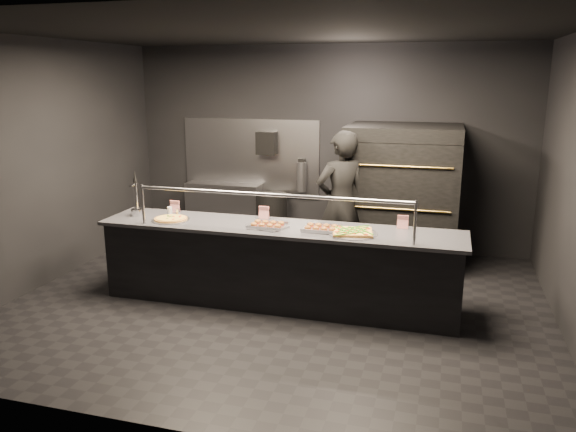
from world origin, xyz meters
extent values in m
plane|color=black|center=(0.00, 0.00, 0.00)|extent=(6.00, 6.00, 0.00)
plane|color=black|center=(0.00, 0.00, 3.00)|extent=(6.00, 6.00, 0.00)
cube|color=black|center=(0.00, 2.50, 1.50)|extent=(6.00, 0.04, 3.00)
cube|color=black|center=(0.00, -2.50, 1.50)|extent=(6.00, 0.04, 3.00)
cube|color=black|center=(-3.00, 0.00, 1.50)|extent=(0.04, 5.00, 3.00)
cube|color=#99999E|center=(-1.20, 2.48, 1.30)|extent=(2.20, 0.02, 1.20)
cube|color=black|center=(0.00, 0.00, 0.44)|extent=(4.00, 0.70, 0.88)
cube|color=#323236|center=(0.00, 0.00, 0.90)|extent=(4.10, 0.78, 0.04)
cylinder|color=#99999E|center=(-1.50, -0.30, 1.15)|extent=(0.03, 0.03, 0.45)
cylinder|color=#99999E|center=(1.50, -0.30, 1.15)|extent=(0.03, 0.03, 0.45)
cylinder|color=#99999E|center=(0.00, -0.30, 1.34)|extent=(3.00, 0.04, 0.04)
cube|color=black|center=(1.20, 1.90, 0.30)|extent=(1.50, 1.15, 0.60)
cube|color=black|center=(1.20, 1.90, 0.90)|extent=(1.50, 1.20, 0.55)
cube|color=black|center=(1.20, 1.90, 1.45)|extent=(1.50, 1.20, 0.55)
cube|color=black|center=(1.20, 1.90, 1.82)|extent=(1.50, 1.20, 0.18)
cylinder|color=gold|center=(1.20, 1.28, 0.90)|extent=(1.30, 0.02, 0.02)
cylinder|color=gold|center=(1.20, 1.28, 1.45)|extent=(1.30, 0.02, 0.02)
cube|color=#99999E|center=(-1.60, 2.32, 0.45)|extent=(1.20, 0.35, 0.90)
cube|color=black|center=(-0.90, 2.39, 1.55)|extent=(0.30, 0.20, 0.35)
cylinder|color=#B2B2B7|center=(-0.35, 2.40, 1.05)|extent=(0.14, 0.14, 0.45)
cube|color=black|center=(-0.35, 2.40, 1.30)|extent=(0.10, 0.06, 0.06)
cylinder|color=silver|center=(-1.77, 0.01, 0.96)|extent=(0.14, 0.14, 0.08)
cylinder|color=silver|center=(-1.77, 0.01, 1.14)|extent=(0.05, 0.05, 0.36)
cylinder|color=silver|center=(-1.77, -0.07, 1.30)|extent=(0.02, 0.10, 0.02)
cone|color=black|center=(-1.77, 0.01, 1.39)|extent=(0.05, 0.05, 0.14)
cylinder|color=silver|center=(-1.27, -0.09, 0.93)|extent=(0.43, 0.43, 0.01)
cylinder|color=#CD8B41|center=(-1.27, -0.09, 0.94)|extent=(0.38, 0.38, 0.02)
cylinder|color=#F6D350|center=(-1.27, -0.09, 0.95)|extent=(0.33, 0.33, 0.01)
cube|color=silver|center=(-0.10, -0.07, 0.93)|extent=(0.48, 0.42, 0.02)
ellipsoid|color=#A05622|center=(-0.24, -0.14, 0.96)|extent=(0.07, 0.07, 0.05)
ellipsoid|color=#A05622|center=(-0.24, -0.01, 0.96)|extent=(0.07, 0.07, 0.05)
ellipsoid|color=#A05622|center=(-0.15, -0.14, 0.96)|extent=(0.07, 0.07, 0.05)
ellipsoid|color=#A05622|center=(-0.15, -0.01, 0.96)|extent=(0.07, 0.07, 0.05)
ellipsoid|color=#A05622|center=(-0.05, -0.14, 0.96)|extent=(0.07, 0.07, 0.05)
ellipsoid|color=#A05622|center=(-0.05, -0.01, 0.96)|extent=(0.07, 0.07, 0.05)
ellipsoid|color=#A05622|center=(0.04, -0.14, 0.96)|extent=(0.07, 0.07, 0.05)
ellipsoid|color=#A05622|center=(0.04, -0.01, 0.96)|extent=(0.07, 0.07, 0.05)
cube|color=silver|center=(0.50, -0.04, 0.93)|extent=(0.41, 0.31, 0.02)
ellipsoid|color=#A05622|center=(0.36, -0.11, 0.96)|extent=(0.07, 0.07, 0.05)
ellipsoid|color=#A05622|center=(0.36, 0.02, 0.96)|extent=(0.07, 0.07, 0.05)
ellipsoid|color=#A05622|center=(0.45, -0.11, 0.96)|extent=(0.07, 0.07, 0.05)
ellipsoid|color=#A05622|center=(0.45, 0.02, 0.96)|extent=(0.07, 0.07, 0.05)
ellipsoid|color=#A05622|center=(0.54, -0.11, 0.96)|extent=(0.07, 0.07, 0.05)
ellipsoid|color=#A05622|center=(0.54, 0.02, 0.96)|extent=(0.07, 0.07, 0.05)
ellipsoid|color=#A05622|center=(0.63, -0.11, 0.96)|extent=(0.07, 0.07, 0.05)
ellipsoid|color=#A05622|center=(0.63, 0.02, 0.96)|extent=(0.07, 0.07, 0.05)
cylinder|color=silver|center=(0.85, -0.09, 0.93)|extent=(0.52, 0.52, 0.01)
cube|color=#CD8B41|center=(0.85, -0.09, 0.94)|extent=(0.47, 0.44, 0.02)
cube|color=#F6D350|center=(0.85, -0.09, 0.95)|extent=(0.45, 0.41, 0.01)
cube|color=#3B8A1C|center=(0.85, -0.09, 0.96)|extent=(0.42, 0.39, 0.01)
cylinder|color=silver|center=(-1.40, 0.13, 0.97)|extent=(0.06, 0.06, 0.10)
cylinder|color=silver|center=(-1.30, 0.13, 0.96)|extent=(0.04, 0.04, 0.08)
cube|color=white|center=(-1.41, 0.28, 1.00)|extent=(0.12, 0.04, 0.15)
cube|color=white|center=(-0.26, 0.28, 1.00)|extent=(0.12, 0.04, 0.15)
cube|color=white|center=(1.34, 0.28, 1.00)|extent=(0.12, 0.04, 0.15)
cylinder|color=black|center=(-0.78, 2.22, 0.40)|extent=(0.48, 0.48, 0.80)
imported|color=black|center=(0.49, 1.19, 0.94)|extent=(0.82, 0.77, 1.89)
camera|label=1|loc=(1.75, -5.77, 2.55)|focal=35.00mm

